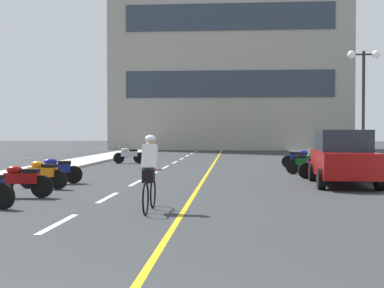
{
  "coord_description": "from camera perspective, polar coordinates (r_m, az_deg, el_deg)",
  "views": [
    {
      "loc": [
        1.37,
        -3.89,
        1.78
      ],
      "look_at": [
        -0.11,
        14.62,
        1.32
      ],
      "focal_mm": 49.58,
      "sensor_mm": 36.0,
      "label": 1
    }
  ],
  "objects": [
    {
      "name": "motorcycle_5",
      "position": [
        16.98,
        -15.8,
        -3.06
      ],
      "size": [
        1.67,
        0.68,
        0.92
      ],
      "color": "black",
      "rests_on": "ground"
    },
    {
      "name": "motorcycle_10",
      "position": [
        26.04,
        11.5,
        -1.5
      ],
      "size": [
        1.7,
        0.6,
        0.92
      ],
      "color": "black",
      "rests_on": "ground"
    },
    {
      "name": "lane_dash_10",
      "position": [
        46.04,
        0.37,
        -0.81
      ],
      "size": [
        0.14,
        2.2,
        0.01
      ],
      "primitive_type": "cube",
      "color": "silver",
      "rests_on": "ground"
    },
    {
      "name": "lane_dash_3",
      "position": [
        18.29,
        -6.09,
        -4.18
      ],
      "size": [
        0.14,
        2.2,
        0.01
      ],
      "primitive_type": "cube",
      "color": "silver",
      "rests_on": "ground"
    },
    {
      "name": "lane_dash_8",
      "position": [
        38.08,
        -0.52,
        -1.27
      ],
      "size": [
        0.14,
        2.2,
        0.01
      ],
      "primitive_type": "cube",
      "color": "silver",
      "rests_on": "ground"
    },
    {
      "name": "curb_right",
      "position": [
        28.54,
        16.36,
        -2.11
      ],
      "size": [
        2.4,
        72.0,
        0.12
      ],
      "primitive_type": "cube",
      "color": "#B7B2A8",
      "rests_on": "ground"
    },
    {
      "name": "lane_dash_1",
      "position": [
        10.59,
        -14.19,
        -8.29
      ],
      "size": [
        0.14,
        2.2,
        0.01
      ],
      "primitive_type": "cube",
      "color": "silver",
      "rests_on": "ground"
    },
    {
      "name": "parked_car_near",
      "position": [
        18.06,
        15.93,
        -1.39
      ],
      "size": [
        2.08,
        4.28,
        1.82
      ],
      "color": "black",
      "rests_on": "ground"
    },
    {
      "name": "motorcycle_8",
      "position": [
        22.29,
        12.27,
        -1.99
      ],
      "size": [
        1.7,
        0.6,
        0.92
      ],
      "color": "black",
      "rests_on": "ground"
    },
    {
      "name": "office_building",
      "position": [
        52.91,
        4.04,
        10.56
      ],
      "size": [
        22.77,
        6.82,
        20.42
      ],
      "color": "#9E998E",
      "rests_on": "ground"
    },
    {
      "name": "lane_dash_5",
      "position": [
        26.16,
        -2.84,
        -2.49
      ],
      "size": [
        0.14,
        2.2,
        0.01
      ],
      "primitive_type": "cube",
      "color": "silver",
      "rests_on": "ground"
    },
    {
      "name": "ground_plane",
      "position": [
        24.99,
        1.42,
        -2.68
      ],
      "size": [
        140.0,
        140.0,
        0.0
      ],
      "primitive_type": "plane",
      "color": "#2D3033"
    },
    {
      "name": "lane_dash_7",
      "position": [
        34.1,
        -1.11,
        -1.58
      ],
      "size": [
        0.14,
        2.2,
        0.01
      ],
      "primitive_type": "cube",
      "color": "silver",
      "rests_on": "ground"
    },
    {
      "name": "motorcycle_11",
      "position": [
        29.34,
        -6.84,
        -1.16
      ],
      "size": [
        1.64,
        0.78,
        0.92
      ],
      "color": "black",
      "rests_on": "ground"
    },
    {
      "name": "curb_left",
      "position": [
        29.22,
        -12.5,
        -2.0
      ],
      "size": [
        2.4,
        72.0,
        0.12
      ],
      "primitive_type": "cube",
      "color": "#B7B2A8",
      "rests_on": "ground"
    },
    {
      "name": "motorcycle_4",
      "position": [
        14.87,
        -17.88,
        -3.71
      ],
      "size": [
        1.7,
        0.6,
        0.92
      ],
      "color": "black",
      "rests_on": "ground"
    },
    {
      "name": "motorcycle_6",
      "position": [
        18.43,
        -14.37,
        -2.71
      ],
      "size": [
        1.66,
        0.73,
        0.92
      ],
      "color": "black",
      "rests_on": "ground"
    },
    {
      "name": "centre_line_yellow",
      "position": [
        27.96,
        2.27,
        -2.24
      ],
      "size": [
        0.12,
        66.0,
        0.01
      ],
      "primitive_type": "cube",
      "color": "gold",
      "rests_on": "ground"
    },
    {
      "name": "lane_dash_11",
      "position": [
        50.03,
        0.7,
        -0.63
      ],
      "size": [
        0.14,
        2.2,
        0.01
      ],
      "primitive_type": "cube",
      "color": "silver",
      "rests_on": "ground"
    },
    {
      "name": "motorcycle_9",
      "position": [
        24.49,
        12.41,
        -1.69
      ],
      "size": [
        1.7,
        0.6,
        0.92
      ],
      "color": "black",
      "rests_on": "ground"
    },
    {
      "name": "lane_dash_4",
      "position": [
        22.21,
        -4.18,
        -3.19
      ],
      "size": [
        0.14,
        2.2,
        0.01
      ],
      "primitive_type": "cube",
      "color": "silver",
      "rests_on": "ground"
    },
    {
      "name": "cyclist_rider",
      "position": [
        11.82,
        -4.61,
        -2.93
      ],
      "size": [
        0.42,
        1.77,
        1.71
      ],
      "color": "black",
      "rests_on": "ground"
    },
    {
      "name": "lane_dash_6",
      "position": [
        30.13,
        -1.86,
        -1.98
      ],
      "size": [
        0.14,
        2.2,
        0.01
      ],
      "primitive_type": "cube",
      "color": "silver",
      "rests_on": "ground"
    },
    {
      "name": "street_lamp_mid",
      "position": [
        25.67,
        17.97,
        6.33
      ],
      "size": [
        1.46,
        0.36,
        5.35
      ],
      "color": "black",
      "rests_on": "curb_right"
    },
    {
      "name": "lane_dash_2",
      "position": [
        14.4,
        -9.04,
        -5.7
      ],
      "size": [
        0.14,
        2.2,
        0.01
      ],
      "primitive_type": "cube",
      "color": "silver",
      "rests_on": "ground"
    },
    {
      "name": "motorcycle_7",
      "position": [
        20.5,
        13.6,
        -2.29
      ],
      "size": [
        1.67,
        0.68,
        0.92
      ],
      "color": "black",
      "rests_on": "ground"
    },
    {
      "name": "lane_dash_9",
      "position": [
        42.06,
        -0.03,
        -1.02
      ],
      "size": [
        0.14,
        2.2,
        0.01
      ],
      "primitive_type": "cube",
      "color": "silver",
      "rests_on": "ground"
    }
  ]
}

